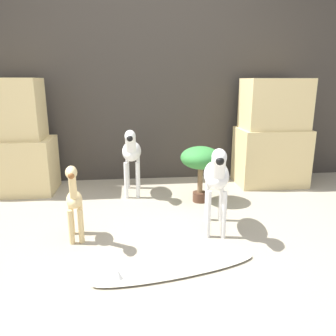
{
  "coord_description": "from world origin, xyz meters",
  "views": [
    {
      "loc": [
        -0.16,
        -2.02,
        1.11
      ],
      "look_at": [
        0.14,
        0.72,
        0.37
      ],
      "focal_mm": 35.0,
      "sensor_mm": 36.0,
      "label": 1
    }
  ],
  "objects": [
    {
      "name": "rock_pillar_right",
      "position": [
        1.33,
        1.32,
        0.54
      ],
      "size": [
        0.72,
        0.48,
        1.13
      ],
      "color": "#DBC184",
      "rests_on": "ground_plane"
    },
    {
      "name": "giraffe_figurine",
      "position": [
        -0.58,
        0.17,
        0.31
      ],
      "size": [
        0.15,
        0.36,
        0.58
      ],
      "color": "#E0C184",
      "rests_on": "ground_plane"
    },
    {
      "name": "zebra_right",
      "position": [
        0.44,
        0.22,
        0.44
      ],
      "size": [
        0.27,
        0.56,
        0.68
      ],
      "color": "white",
      "rests_on": "ground_plane"
    },
    {
      "name": "ground_plane",
      "position": [
        0.0,
        0.0,
        0.0
      ],
      "size": [
        14.0,
        14.0,
        0.0
      ],
      "primitive_type": "plane",
      "color": "#9E937F"
    },
    {
      "name": "rock_pillar_left",
      "position": [
        -1.33,
        1.32,
        0.5
      ],
      "size": [
        0.72,
        0.48,
        1.13
      ],
      "color": "#DBC184",
      "rests_on": "ground_plane"
    },
    {
      "name": "zebra_left",
      "position": [
        -0.18,
        1.13,
        0.44
      ],
      "size": [
        0.2,
        0.56,
        0.68
      ],
      "color": "white",
      "rests_on": "ground_plane"
    },
    {
      "name": "wall_back",
      "position": [
        0.0,
        1.7,
        1.1
      ],
      "size": [
        6.4,
        0.08,
        2.2
      ],
      "color": "#38332D",
      "rests_on": "ground_plane"
    },
    {
      "name": "potted_palm_front",
      "position": [
        0.45,
        0.85,
        0.4
      ],
      "size": [
        0.37,
        0.37,
        0.53
      ],
      "color": "#513323",
      "rests_on": "ground_plane"
    },
    {
      "name": "surfboard",
      "position": [
        0.08,
        -0.29,
        0.01
      ],
      "size": [
        1.04,
        0.4,
        0.07
      ],
      "color": "silver",
      "rests_on": "ground_plane"
    }
  ]
}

